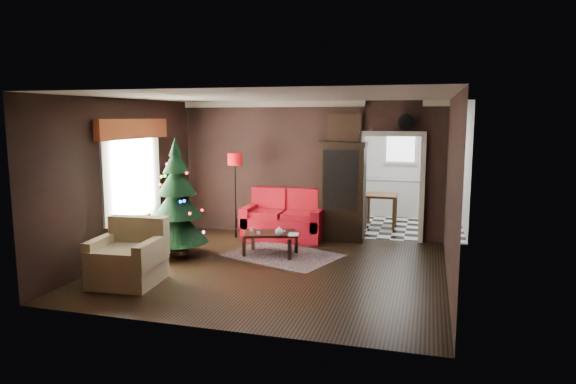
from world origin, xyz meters
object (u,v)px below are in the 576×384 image
(coffee_table, at_px, (271,243))
(kitchen_table, at_px, (381,211))
(christmas_tree, at_px, (177,198))
(curio_cabinet, at_px, (342,194))
(floor_lamp, at_px, (235,198))
(wall_clock, at_px, (406,122))
(teapot, at_px, (279,231))
(loveseat, at_px, (284,215))
(armchair, at_px, (127,254))

(coffee_table, bearing_deg, kitchen_table, 59.96)
(christmas_tree, distance_m, coffee_table, 1.86)
(curio_cabinet, bearing_deg, kitchen_table, 65.56)
(floor_lamp, distance_m, wall_clock, 3.73)
(curio_cabinet, relative_size, floor_lamp, 1.03)
(teapot, bearing_deg, floor_lamp, 135.60)
(curio_cabinet, height_order, floor_lamp, curio_cabinet)
(loveseat, height_order, curio_cabinet, curio_cabinet)
(loveseat, relative_size, coffee_table, 1.86)
(loveseat, xyz_separation_m, coffee_table, (0.11, -1.28, -0.28))
(floor_lamp, bearing_deg, coffee_table, -44.56)
(armchair, relative_size, teapot, 6.19)
(teapot, distance_m, wall_clock, 3.34)
(armchair, bearing_deg, loveseat, 61.39)
(wall_clock, bearing_deg, curio_cabinet, -171.47)
(christmas_tree, height_order, armchair, christmas_tree)
(loveseat, bearing_deg, curio_cabinet, 10.83)
(wall_clock, distance_m, kitchen_table, 2.43)
(kitchen_table, bearing_deg, christmas_tree, -133.78)
(teapot, bearing_deg, armchair, -134.23)
(teapot, bearing_deg, wall_clock, 43.06)
(curio_cabinet, xyz_separation_m, christmas_tree, (-2.63, -1.99, 0.10))
(loveseat, relative_size, kitchen_table, 2.27)
(curio_cabinet, distance_m, kitchen_table, 1.67)
(armchair, distance_m, coffee_table, 2.63)
(curio_cabinet, distance_m, teapot, 1.95)
(teapot, bearing_deg, coffee_table, 136.41)
(coffee_table, height_order, kitchen_table, kitchen_table)
(coffee_table, distance_m, wall_clock, 3.54)
(curio_cabinet, xyz_separation_m, armchair, (-2.64, -3.57, -0.49))
(armchair, bearing_deg, floor_lamp, 76.33)
(curio_cabinet, bearing_deg, armchair, -126.41)
(curio_cabinet, relative_size, armchair, 1.92)
(curio_cabinet, relative_size, wall_clock, 5.94)
(wall_clock, relative_size, kitchen_table, 0.43)
(curio_cabinet, relative_size, christmas_tree, 0.94)
(floor_lamp, relative_size, christmas_tree, 0.91)
(teapot, relative_size, kitchen_table, 0.21)
(christmas_tree, xyz_separation_m, kitchen_table, (3.28, 3.42, -0.68))
(teapot, bearing_deg, curio_cabinet, 64.37)
(wall_clock, height_order, kitchen_table, wall_clock)
(curio_cabinet, relative_size, coffee_table, 2.08)
(curio_cabinet, distance_m, christmas_tree, 3.29)
(armchair, bearing_deg, curio_cabinet, 48.87)
(curio_cabinet, height_order, kitchen_table, curio_cabinet)
(curio_cabinet, xyz_separation_m, floor_lamp, (-2.14, -0.41, -0.12))
(floor_lamp, bearing_deg, curio_cabinet, 10.98)
(loveseat, bearing_deg, coffee_table, -85.12)
(loveseat, distance_m, coffee_table, 1.31)
(kitchen_table, bearing_deg, floor_lamp, -146.51)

